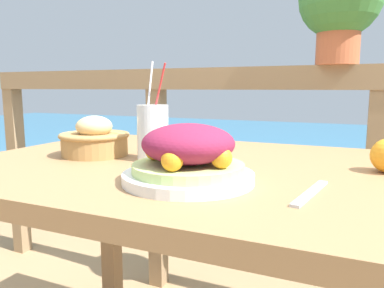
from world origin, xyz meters
name	(u,v)px	position (x,y,z in m)	size (l,w,h in m)	color
patio_table	(185,203)	(0.00, 0.00, 0.66)	(1.11, 0.81, 0.76)	#997047
railing_fence	(254,139)	(0.00, 0.66, 0.74)	(2.80, 0.08, 1.03)	#937551
sea_backdrop	(315,160)	(0.00, 3.16, 0.20)	(12.00, 4.00, 0.41)	teal
salad_plate	(188,157)	(0.09, -0.18, 0.81)	(0.26, 0.26, 0.12)	silver
drink_glass	(153,132)	(-0.08, -0.01, 0.84)	(0.08, 0.08, 0.25)	silver
bread_basket	(95,140)	(-0.26, -0.01, 0.81)	(0.19, 0.19, 0.11)	#AD7F47
potted_plant	(340,2)	(0.30, 0.66, 1.25)	(0.29, 0.29, 0.39)	#B75B38
knife	(311,193)	(0.32, -0.17, 0.77)	(0.04, 0.18, 0.00)	silver
orange_near_basket	(192,137)	(-0.08, 0.22, 0.80)	(0.06, 0.06, 0.06)	orange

